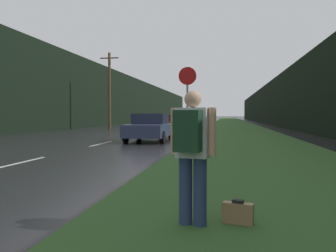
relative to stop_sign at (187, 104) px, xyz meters
The scene contains 14 objects.
grass_verge 29.65m from the stop_sign, 85.54° to the left, with size 6.00×240.00×0.02m, color #2D5123.
lane_stripe_b 5.60m from the stop_sign, 150.23° to the right, with size 0.12×3.00×0.01m, color silver.
lane_stripe_c 6.59m from the stop_sign, 136.64° to the left, with size 0.12×3.00×0.01m, color silver.
lane_stripe_d 12.39m from the stop_sign, 112.11° to the left, with size 0.12×3.00×0.01m, color silver.
lane_stripe_e 19.01m from the stop_sign, 104.11° to the left, with size 0.12×3.00×0.01m, color silver.
lane_stripe_f 25.84m from the stop_sign, 100.32° to the left, with size 0.12×3.00×0.01m, color silver.
treeline_far_side 42.14m from the stop_sign, 110.20° to the left, with size 2.00×140.00×7.43m, color black.
treeline_near_side 40.39m from the stop_sign, 78.13° to the left, with size 2.00×140.00×6.05m, color black.
utility_pole_far 22.88m from the stop_sign, 115.18° to the left, with size 1.80×0.24×7.27m.
stop_sign is the anchor object (origin of this frame).
hitchhiker_with_backpack 7.66m from the stop_sign, 83.40° to the right, with size 0.58×0.47×1.70m.
suitcase 7.70m from the stop_sign, 78.93° to the right, with size 0.40×0.21×0.32m.
car_passing_near 6.91m from the stop_sign, 112.89° to the left, with size 2.03×4.31×1.45m.
car_passing_far 15.29m from the stop_sign, 100.03° to the left, with size 1.91×4.19×1.38m.
Camera 1 is at (5.91, -1.45, 1.40)m, focal length 38.00 mm.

